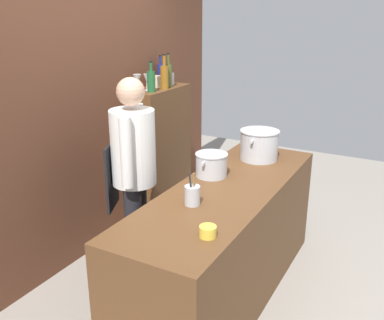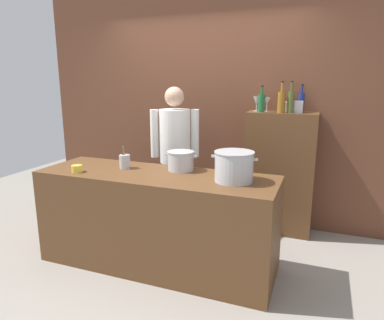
{
  "view_description": "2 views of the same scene",
  "coord_description": "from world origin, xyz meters",
  "px_view_note": "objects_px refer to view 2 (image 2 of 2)",
  "views": [
    {
      "loc": [
        -2.66,
        -1.18,
        2.11
      ],
      "look_at": [
        0.3,
        0.44,
        0.95
      ],
      "focal_mm": 40.72,
      "sensor_mm": 36.0,
      "label": 1
    },
    {
      "loc": [
        1.4,
        -2.71,
        1.73
      ],
      "look_at": [
        0.25,
        0.26,
        0.99
      ],
      "focal_mm": 32.41,
      "sensor_mm": 36.0,
      "label": 2
    }
  ],
  "objects_px": {
    "stockpot_small": "(181,161)",
    "spice_tin_silver": "(299,107)",
    "butter_jar": "(77,169)",
    "wine_bottle_olive": "(291,101)",
    "chef": "(175,151)",
    "utensil_crock": "(125,161)",
    "wine_bottle_cobalt": "(301,102)",
    "wine_glass_short": "(267,102)",
    "spice_tin_cream": "(286,107)",
    "stockpot_large": "(234,166)",
    "wine_bottle_amber": "(281,102)",
    "wine_glass_tall": "(257,101)",
    "wine_bottle_green": "(261,102)"
  },
  "relations": [
    {
      "from": "chef",
      "to": "spice_tin_silver",
      "type": "xyz_separation_m",
      "value": [
        1.25,
        0.45,
        0.48
      ]
    },
    {
      "from": "stockpot_small",
      "to": "utensil_crock",
      "type": "distance_m",
      "value": 0.55
    },
    {
      "from": "stockpot_large",
      "to": "stockpot_small",
      "type": "bearing_deg",
      "value": 162.2
    },
    {
      "from": "wine_glass_short",
      "to": "chef",
      "type": "bearing_deg",
      "value": -152.23
    },
    {
      "from": "wine_bottle_green",
      "to": "spice_tin_cream",
      "type": "bearing_deg",
      "value": 23.98
    },
    {
      "from": "stockpot_small",
      "to": "butter_jar",
      "type": "distance_m",
      "value": 0.96
    },
    {
      "from": "butter_jar",
      "to": "spice_tin_silver",
      "type": "relative_size",
      "value": 0.78
    },
    {
      "from": "spice_tin_silver",
      "to": "spice_tin_cream",
      "type": "distance_m",
      "value": 0.15
    },
    {
      "from": "wine_glass_short",
      "to": "wine_glass_tall",
      "type": "xyz_separation_m",
      "value": [
        -0.12,
        0.02,
        0.0
      ]
    },
    {
      "from": "wine_bottle_cobalt",
      "to": "wine_glass_short",
      "type": "relative_size",
      "value": 1.92
    },
    {
      "from": "stockpot_large",
      "to": "wine_bottle_olive",
      "type": "distance_m",
      "value": 1.24
    },
    {
      "from": "stockpot_large",
      "to": "wine_glass_tall",
      "type": "height_order",
      "value": "wine_glass_tall"
    },
    {
      "from": "utensil_crock",
      "to": "wine_bottle_olive",
      "type": "height_order",
      "value": "wine_bottle_olive"
    },
    {
      "from": "stockpot_large",
      "to": "butter_jar",
      "type": "relative_size",
      "value": 3.97
    },
    {
      "from": "wine_glass_short",
      "to": "wine_bottle_amber",
      "type": "bearing_deg",
      "value": -29.89
    },
    {
      "from": "wine_bottle_green",
      "to": "spice_tin_silver",
      "type": "xyz_separation_m",
      "value": [
        0.39,
        0.06,
        -0.04
      ]
    },
    {
      "from": "wine_bottle_olive",
      "to": "spice_tin_cream",
      "type": "distance_m",
      "value": 0.14
    },
    {
      "from": "butter_jar",
      "to": "wine_bottle_olive",
      "type": "relative_size",
      "value": 0.3
    },
    {
      "from": "butter_jar",
      "to": "wine_bottle_cobalt",
      "type": "xyz_separation_m",
      "value": [
        1.84,
        1.48,
        0.56
      ]
    },
    {
      "from": "chef",
      "to": "wine_bottle_green",
      "type": "bearing_deg",
      "value": -179.44
    },
    {
      "from": "chef",
      "to": "stockpot_small",
      "type": "bearing_deg",
      "value": 94.95
    },
    {
      "from": "utensil_crock",
      "to": "wine_bottle_amber",
      "type": "height_order",
      "value": "wine_bottle_amber"
    },
    {
      "from": "stockpot_small",
      "to": "wine_bottle_cobalt",
      "type": "distance_m",
      "value": 1.54
    },
    {
      "from": "wine_glass_short",
      "to": "wine_glass_tall",
      "type": "relative_size",
      "value": 0.94
    },
    {
      "from": "stockpot_large",
      "to": "stockpot_small",
      "type": "relative_size",
      "value": 1.25
    },
    {
      "from": "wine_glass_short",
      "to": "spice_tin_cream",
      "type": "distance_m",
      "value": 0.21
    },
    {
      "from": "wine_bottle_green",
      "to": "wine_glass_tall",
      "type": "relative_size",
      "value": 1.72
    },
    {
      "from": "wine_bottle_cobalt",
      "to": "wine_bottle_amber",
      "type": "relative_size",
      "value": 0.91
    },
    {
      "from": "stockpot_large",
      "to": "butter_jar",
      "type": "bearing_deg",
      "value": -170.8
    },
    {
      "from": "utensil_crock",
      "to": "wine_bottle_cobalt",
      "type": "height_order",
      "value": "wine_bottle_cobalt"
    },
    {
      "from": "stockpot_large",
      "to": "utensil_crock",
      "type": "height_order",
      "value": "stockpot_large"
    },
    {
      "from": "stockpot_small",
      "to": "wine_bottle_green",
      "type": "bearing_deg",
      "value": 58.23
    },
    {
      "from": "spice_tin_silver",
      "to": "wine_bottle_olive",
      "type": "bearing_deg",
      "value": -144.79
    },
    {
      "from": "wine_bottle_green",
      "to": "chef",
      "type": "bearing_deg",
      "value": -155.37
    },
    {
      "from": "chef",
      "to": "wine_bottle_olive",
      "type": "distance_m",
      "value": 1.35
    },
    {
      "from": "stockpot_small",
      "to": "spice_tin_silver",
      "type": "distance_m",
      "value": 1.44
    },
    {
      "from": "chef",
      "to": "spice_tin_cream",
      "type": "xyz_separation_m",
      "value": [
        1.11,
        0.51,
        0.48
      ]
    },
    {
      "from": "utensil_crock",
      "to": "stockpot_large",
      "type": "bearing_deg",
      "value": -2.82
    },
    {
      "from": "spice_tin_cream",
      "to": "butter_jar",
      "type": "bearing_deg",
      "value": -139.54
    },
    {
      "from": "chef",
      "to": "utensil_crock",
      "type": "distance_m",
      "value": 0.69
    },
    {
      "from": "chef",
      "to": "wine_bottle_cobalt",
      "type": "xyz_separation_m",
      "value": [
        1.27,
        0.55,
        0.53
      ]
    },
    {
      "from": "wine_bottle_green",
      "to": "wine_bottle_amber",
      "type": "height_order",
      "value": "wine_bottle_amber"
    },
    {
      "from": "butter_jar",
      "to": "spice_tin_cream",
      "type": "height_order",
      "value": "spice_tin_cream"
    },
    {
      "from": "utensil_crock",
      "to": "spice_tin_silver",
      "type": "relative_size",
      "value": 1.81
    },
    {
      "from": "wine_glass_tall",
      "to": "spice_tin_silver",
      "type": "xyz_separation_m",
      "value": [
        0.46,
        -0.05,
        -0.05
      ]
    },
    {
      "from": "utensil_crock",
      "to": "spice_tin_silver",
      "type": "bearing_deg",
      "value": 36.45
    },
    {
      "from": "wine_bottle_cobalt",
      "to": "wine_bottle_olive",
      "type": "height_order",
      "value": "wine_bottle_olive"
    },
    {
      "from": "wine_bottle_cobalt",
      "to": "spice_tin_cream",
      "type": "xyz_separation_m",
      "value": [
        -0.15,
        -0.04,
        -0.06
      ]
    },
    {
      "from": "wine_glass_short",
      "to": "stockpot_small",
      "type": "bearing_deg",
      "value": -121.58
    },
    {
      "from": "wine_glass_tall",
      "to": "spice_tin_silver",
      "type": "distance_m",
      "value": 0.47
    }
  ]
}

